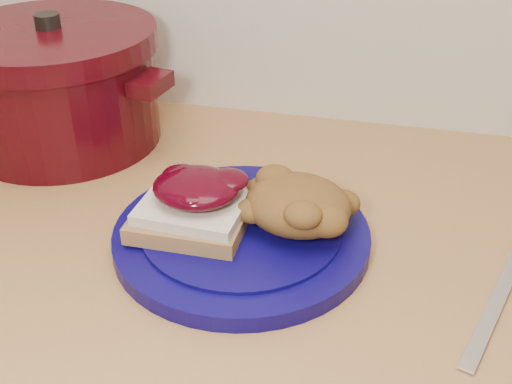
% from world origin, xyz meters
% --- Properties ---
extents(plate, '(0.28, 0.28, 0.02)m').
position_xyz_m(plate, '(-0.06, 1.49, 0.91)').
color(plate, '#0A054A').
rests_on(plate, wood_countertop).
extents(sandwich, '(0.11, 0.10, 0.05)m').
position_xyz_m(sandwich, '(-0.11, 1.48, 0.94)').
color(sandwich, olive).
rests_on(sandwich, plate).
extents(stuffing_mound, '(0.11, 0.10, 0.05)m').
position_xyz_m(stuffing_mound, '(-0.01, 1.50, 0.95)').
color(stuffing_mound, brown).
rests_on(stuffing_mound, plate).
extents(butter_knife, '(0.07, 0.17, 0.00)m').
position_xyz_m(butter_knife, '(0.18, 1.45, 0.90)').
color(butter_knife, silver).
rests_on(butter_knife, wood_countertop).
extents(dutch_oven, '(0.31, 0.30, 0.16)m').
position_xyz_m(dutch_oven, '(-0.34, 1.66, 0.98)').
color(dutch_oven, '#34050B').
rests_on(dutch_oven, wood_countertop).
extents(pepper_grinder, '(0.06, 0.06, 0.14)m').
position_xyz_m(pepper_grinder, '(-0.37, 1.72, 0.97)').
color(pepper_grinder, black).
rests_on(pepper_grinder, wood_countertop).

